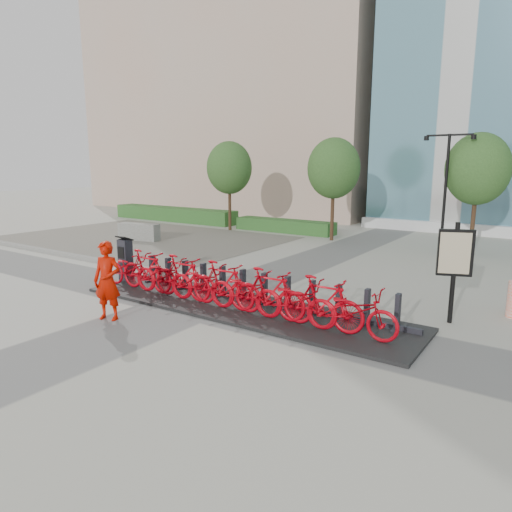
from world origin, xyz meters
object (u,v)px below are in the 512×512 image
Objects in this scene: kiosk at (125,259)px; map_sign at (455,257)px; bike_0 at (130,269)px; jersey_barrier at (139,232)px; worker_red at (107,281)px.

map_sign is (9.57, 1.83, 0.84)m from kiosk.
kiosk reaches higher than bike_0.
map_sign is at bearing -26.94° from jersey_barrier.
worker_red is 8.39m from map_sign.
bike_0 is at bearing 173.14° from map_sign.
map_sign reaches higher than worker_red.
jersey_barrier is 16.39m from map_sign.
kiosk is at bearing 169.07° from map_sign.
kiosk is at bearing 57.89° from bike_0.
kiosk is 0.60× the size of map_sign.
map_sign reaches higher than kiosk.
bike_0 is 0.96m from kiosk.
bike_0 is 0.85× the size of map_sign.
kiosk is 9.78m from map_sign.
map_sign reaches higher than bike_0.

